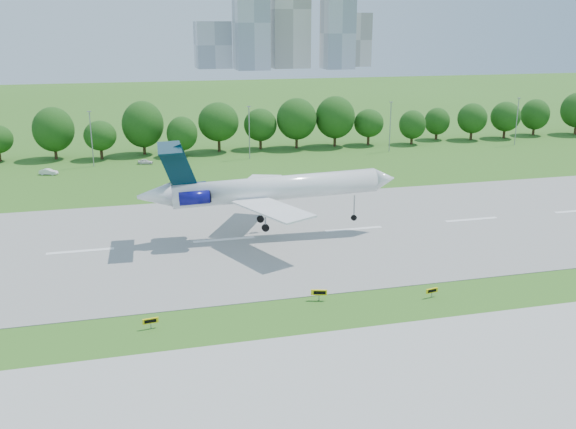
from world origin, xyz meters
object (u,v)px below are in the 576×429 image
Objects in this scene: service_vehicle_b at (145,162)px; taxi_sign_left at (151,321)px; service_vehicle_a at (49,172)px; airliner at (263,188)px.

taxi_sign_left is at bearing -165.63° from service_vehicle_b.
service_vehicle_a is at bearing 122.53° from service_vehicle_b.
service_vehicle_a is 20.84m from service_vehicle_b.
service_vehicle_a reaches higher than taxi_sign_left.
airliner is 62.04m from service_vehicle_a.
taxi_sign_left is 83.00m from service_vehicle_b.
service_vehicle_b is at bearing -54.46° from service_vehicle_a.
taxi_sign_left is 79.02m from service_vehicle_a.
service_vehicle_b is at bearing 80.19° from taxi_sign_left.
airliner is 11.67× the size of service_vehicle_b.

